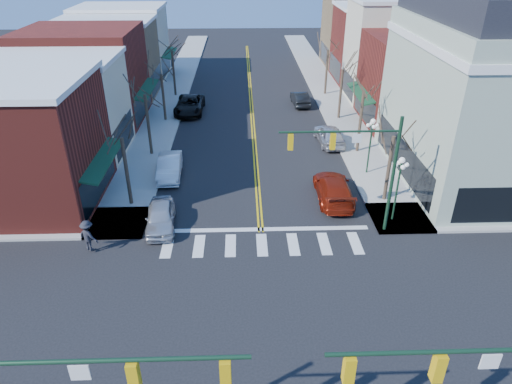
{
  "coord_description": "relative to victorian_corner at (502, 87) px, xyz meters",
  "views": [
    {
      "loc": [
        -1.04,
        -15.18,
        15.3
      ],
      "look_at": [
        -0.3,
        7.42,
        2.8
      ],
      "focal_mm": 32.0,
      "sensor_mm": 36.0,
      "label": 1
    }
  ],
  "objects": [
    {
      "name": "ground",
      "position": [
        -16.5,
        -14.5,
        -6.66
      ],
      "size": [
        160.0,
        160.0,
        0.0
      ],
      "primitive_type": "plane",
      "color": "black",
      "rests_on": "ground"
    },
    {
      "name": "sidewalk_left",
      "position": [
        -25.25,
        5.5,
        -6.58
      ],
      "size": [
        3.5,
        70.0,
        0.15
      ],
      "primitive_type": "cube",
      "color": "#9E9B93",
      "rests_on": "ground"
    },
    {
      "name": "sidewalk_right",
      "position": [
        -7.75,
        5.5,
        -6.58
      ],
      "size": [
        3.5,
        70.0,
        0.15
      ],
      "primitive_type": "cube",
      "color": "#9E9B93",
      "rests_on": "ground"
    },
    {
      "name": "bldg_left_brick_a",
      "position": [
        -32.0,
        -2.75,
        -2.66
      ],
      "size": [
        10.0,
        8.5,
        8.0
      ],
      "primitive_type": "cube",
      "color": "maroon",
      "rests_on": "ground"
    },
    {
      "name": "bldg_left_stucco_a",
      "position": [
        -32.0,
        5.0,
        -2.91
      ],
      "size": [
        10.0,
        7.0,
        7.5
      ],
      "primitive_type": "cube",
      "color": "beige",
      "rests_on": "ground"
    },
    {
      "name": "bldg_left_brick_b",
      "position": [
        -32.0,
        13.0,
        -2.41
      ],
      "size": [
        10.0,
        9.0,
        8.5
      ],
      "primitive_type": "cube",
      "color": "maroon",
      "rests_on": "ground"
    },
    {
      "name": "bldg_left_tan",
      "position": [
        -32.0,
        21.25,
        -2.76
      ],
      "size": [
        10.0,
        7.5,
        7.8
      ],
      "primitive_type": "cube",
      "color": "#90754F",
      "rests_on": "ground"
    },
    {
      "name": "bldg_left_stucco_b",
      "position": [
        -32.0,
        29.0,
        -2.56
      ],
      "size": [
        10.0,
        8.0,
        8.2
      ],
      "primitive_type": "cube",
      "color": "beige",
      "rests_on": "ground"
    },
    {
      "name": "bldg_right_brick_a",
      "position": [
        -1.0,
        11.25,
        -2.66
      ],
      "size": [
        10.0,
        8.5,
        8.0
      ],
      "primitive_type": "cube",
      "color": "maroon",
      "rests_on": "ground"
    },
    {
      "name": "bldg_right_stucco",
      "position": [
        -1.0,
        19.0,
        -1.66
      ],
      "size": [
        10.0,
        7.0,
        10.0
      ],
      "primitive_type": "cube",
      "color": "beige",
      "rests_on": "ground"
    },
    {
      "name": "bldg_right_brick_b",
      "position": [
        -1.0,
        26.5,
        -2.41
      ],
      "size": [
        10.0,
        8.0,
        8.5
      ],
      "primitive_type": "cube",
      "color": "maroon",
      "rests_on": "ground"
    },
    {
      "name": "bldg_right_tan",
      "position": [
        -1.0,
        34.5,
        -2.16
      ],
      "size": [
        10.0,
        8.0,
        9.0
      ],
      "primitive_type": "cube",
      "color": "#90754F",
      "rests_on": "ground"
    },
    {
      "name": "victorian_corner",
      "position": [
        0.0,
        0.0,
        0.0
      ],
      "size": [
        12.25,
        14.25,
        13.3
      ],
      "color": "#9FAE97",
      "rests_on": "ground"
    },
    {
      "name": "traffic_mast_far_right",
      "position": [
        -10.95,
        -7.1,
        -1.95
      ],
      "size": [
        6.6,
        0.28,
        7.2
      ],
      "color": "#14331E",
      "rests_on": "ground"
    },
    {
      "name": "lamppost_corner",
      "position": [
        -8.3,
        -6.0,
        -3.7
      ],
      "size": [
        0.36,
        0.36,
        4.33
      ],
      "color": "#14331E",
      "rests_on": "ground"
    },
    {
      "name": "lamppost_midblock",
      "position": [
        -8.3,
        0.5,
        -3.7
      ],
      "size": [
        0.36,
        0.36,
        4.33
      ],
      "color": "#14331E",
      "rests_on": "ground"
    },
    {
      "name": "tree_left_a",
      "position": [
        -24.9,
        -3.5,
        -4.28
      ],
      "size": [
        0.24,
        0.24,
        4.76
      ],
      "primitive_type": "cylinder",
      "color": "#382B21",
      "rests_on": "ground"
    },
    {
      "name": "tree_left_b",
      "position": [
        -24.9,
        4.5,
        -4.14
      ],
      "size": [
        0.24,
        0.24,
        5.04
      ],
      "primitive_type": "cylinder",
      "color": "#382B21",
      "rests_on": "ground"
    },
    {
      "name": "tree_left_c",
      "position": [
        -24.9,
        12.5,
        -4.38
      ],
      "size": [
        0.24,
        0.24,
        4.55
      ],
      "primitive_type": "cylinder",
      "color": "#382B21",
      "rests_on": "ground"
    },
    {
      "name": "tree_left_d",
      "position": [
        -24.9,
        20.5,
        -4.21
      ],
      "size": [
        0.24,
        0.24,
        4.9
      ],
      "primitive_type": "cylinder",
      "color": "#382B21",
      "rests_on": "ground"
    },
    {
      "name": "tree_right_a",
      "position": [
        -8.1,
        -3.5,
        -4.35
      ],
      "size": [
        0.24,
        0.24,
        4.62
      ],
      "primitive_type": "cylinder",
      "color": "#382B21",
      "rests_on": "ground"
    },
    {
      "name": "tree_right_b",
      "position": [
        -8.1,
        4.5,
        -4.07
      ],
      "size": [
        0.24,
        0.24,
        5.18
      ],
      "primitive_type": "cylinder",
      "color": "#382B21",
      "rests_on": "ground"
    },
    {
      "name": "tree_right_c",
      "position": [
        -8.1,
        12.5,
        -4.24
      ],
      "size": [
        0.24,
        0.24,
        4.83
      ],
      "primitive_type": "cylinder",
      "color": "#382B21",
      "rests_on": "ground"
    },
    {
      "name": "tree_right_d",
      "position": [
        -8.1,
        20.5,
        -4.17
      ],
      "size": [
        0.24,
        0.24,
        4.97
      ],
      "primitive_type": "cylinder",
      "color": "#382B21",
      "rests_on": "ground"
    },
    {
      "name": "car_left_near",
      "position": [
        -22.53,
        -6.2,
        -5.94
      ],
      "size": [
        2.09,
        4.36,
        1.44
      ],
      "primitive_type": "imported",
      "rotation": [
        0.0,
        0.0,
        0.1
      ],
      "color": "silver",
      "rests_on": "ground"
    },
    {
      "name": "car_left_mid",
      "position": [
        -22.9,
        0.63,
        -5.9
      ],
      "size": [
        1.84,
        4.68,
        1.51
      ],
      "primitive_type": "imported",
      "rotation": [
        0.0,
        0.0,
        0.05
      ],
      "color": "white",
      "rests_on": "ground"
    },
    {
      "name": "car_left_far",
      "position": [
        -22.78,
        14.86,
        -5.85
      ],
      "size": [
        2.81,
        5.87,
        1.61
      ],
      "primitive_type": "imported",
      "rotation": [
        0.0,
        0.0,
        -0.02
      ],
      "color": "black",
      "rests_on": "ground"
    },
    {
      "name": "car_right_near",
      "position": [
        -11.49,
        -3.15,
        -5.86
      ],
      "size": [
        2.32,
        5.52,
        1.59
      ],
      "primitive_type": "imported",
      "rotation": [
        0.0,
        0.0,
        3.12
      ],
      "color": "maroon",
      "rests_on": "ground"
    },
    {
      "name": "car_right_mid",
      "position": [
        -10.1,
        6.39,
        -5.85
      ],
      "size": [
        2.29,
        4.9,
        1.62
      ],
      "primitive_type": "imported",
      "rotation": [
        0.0,
        0.0,
        3.22
      ],
      "color": "silver",
      "rests_on": "ground"
    },
    {
      "name": "car_right_far",
      "position": [
        -11.36,
        16.94,
        -5.95
      ],
      "size": [
        1.76,
        4.37,
        1.41
      ],
      "primitive_type": "imported",
      "rotation": [
        0.0,
        0.0,
        3.2
      ],
      "color": "black",
      "rests_on": "ground"
    },
    {
      "name": "pedestrian_dark_b",
      "position": [
        -26.1,
        -8.63,
        -5.58
      ],
      "size": [
        1.39,
        1.18,
        1.86
      ],
      "primitive_type": "imported",
      "rotation": [
        0.0,
        0.0,
        2.65
      ],
      "color": "black",
      "rests_on": "sidewalk_left"
    }
  ]
}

